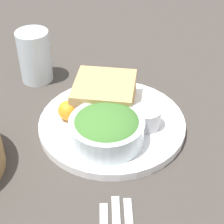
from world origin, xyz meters
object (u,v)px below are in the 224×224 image
Objects in this scene: plate at (112,124)px; dressing_cup at (147,118)px; salad_bowl at (107,128)px; sandwich at (106,94)px; drink_glass at (35,56)px.

dressing_cup is (-0.03, -0.06, 0.03)m from plate.
sandwich is at bearing -15.23° from salad_bowl.
sandwich is 1.32× the size of drink_glass.
salad_bowl is 0.08m from dressing_cup.
sandwich is 2.96× the size of dressing_cup.
salad_bowl is 0.27m from drink_glass.
sandwich is 0.19m from drink_glass.
drink_glass reaches higher than salad_bowl.
salad_bowl reaches higher than dressing_cup.
dressing_cup reaches higher than plate.
salad_bowl is 2.57× the size of dressing_cup.
salad_bowl is at bearing 164.77° from sandwich.
drink_glass is (0.21, 0.11, 0.05)m from plate.
plate is 1.81× the size of sandwich.
drink_glass reaches higher than plate.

